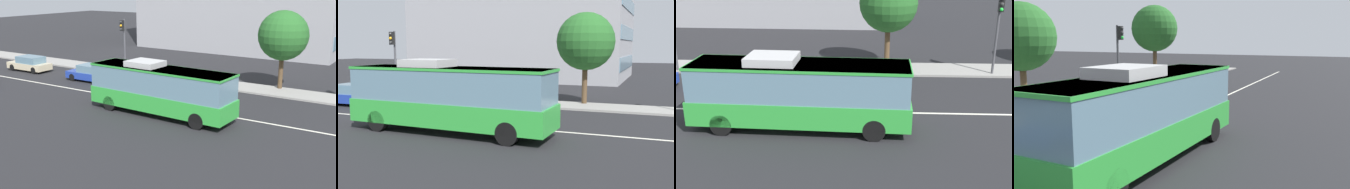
# 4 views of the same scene
# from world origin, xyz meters

# --- Properties ---
(ground_plane) EXTENTS (160.00, 160.00, 0.00)m
(ground_plane) POSITION_xyz_m (0.00, 0.00, 0.00)
(ground_plane) COLOR black
(sidewalk_kerb) EXTENTS (80.00, 2.93, 0.14)m
(sidewalk_kerb) POSITION_xyz_m (0.00, 7.72, 0.07)
(sidewalk_kerb) COLOR gray
(sidewalk_kerb) RESTS_ON ground_plane
(lane_centre_line) EXTENTS (76.00, 0.16, 0.01)m
(lane_centre_line) POSITION_xyz_m (0.00, 0.00, 0.01)
(lane_centre_line) COLOR silver
(lane_centre_line) RESTS_ON ground_plane
(transit_bus) EXTENTS (10.09, 2.91, 3.46)m
(transit_bus) POSITION_xyz_m (0.89, -2.04, 1.81)
(transit_bus) COLOR green
(transit_bus) RESTS_ON ground_plane
(traffic_light_mid_block) EXTENTS (0.34, 0.62, 5.20)m
(traffic_light_mid_block) POSITION_xyz_m (12.15, 6.67, 3.56)
(traffic_light_mid_block) COLOR #47474C
(traffic_light_mid_block) RESTS_ON ground_plane
(street_tree_kerbside_left) EXTENTS (3.94, 3.94, 6.36)m
(street_tree_kerbside_left) POSITION_xyz_m (5.38, 8.72, 4.38)
(street_tree_kerbside_left) COLOR #4C3823
(street_tree_kerbside_left) RESTS_ON ground_plane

